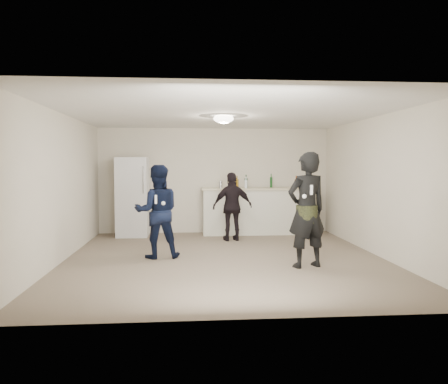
{
  "coord_description": "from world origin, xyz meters",
  "views": [
    {
      "loc": [
        -0.63,
        -7.48,
        1.63
      ],
      "look_at": [
        0.0,
        0.2,
        1.15
      ],
      "focal_mm": 35.0,
      "sensor_mm": 36.0,
      "label": 1
    }
  ],
  "objects": [
    {
      "name": "ceiling_dome",
      "position": [
        0.0,
        0.3,
        2.45
      ],
      "size": [
        0.36,
        0.36,
        0.16
      ],
      "primitive_type": "ellipsoid",
      "color": "white",
      "rests_on": "ceiling"
    },
    {
      "name": "wall_left",
      "position": [
        -2.75,
        0.0,
        1.25
      ],
      "size": [
        0.0,
        6.0,
        6.0
      ],
      "primitive_type": "plane",
      "rotation": [
        1.57,
        0.0,
        1.57
      ],
      "color": "beige",
      "rests_on": "floor"
    },
    {
      "name": "remote_woman",
      "position": [
        1.24,
        -0.98,
        1.25
      ],
      "size": [
        0.04,
        0.04,
        0.15
      ],
      "primitive_type": "cube",
      "color": "silver",
      "rests_on": "woman"
    },
    {
      "name": "counter_top",
      "position": [
        1.01,
        2.67,
        1.07
      ],
      "size": [
        2.68,
        0.64,
        0.04
      ],
      "primitive_type": "cube",
      "color": "beige",
      "rests_on": "counter"
    },
    {
      "name": "woman",
      "position": [
        1.24,
        -0.73,
        0.92
      ],
      "size": [
        0.77,
        0.62,
        1.83
      ],
      "primitive_type": "imported",
      "rotation": [
        0.0,
        0.0,
        3.45
      ],
      "color": "black",
      "rests_on": "floor"
    },
    {
      "name": "wall_back",
      "position": [
        0.0,
        3.0,
        1.25
      ],
      "size": [
        6.0,
        0.0,
        6.0
      ],
      "primitive_type": "plane",
      "rotation": [
        1.57,
        0.0,
        0.0
      ],
      "color": "beige",
      "rests_on": "floor"
    },
    {
      "name": "floor",
      "position": [
        0.0,
        0.0,
        0.0
      ],
      "size": [
        6.0,
        6.0,
        0.0
      ],
      "primitive_type": "plane",
      "color": "#6B5B4C",
      "rests_on": "ground"
    },
    {
      "name": "man",
      "position": [
        -1.17,
        0.18,
        0.82
      ],
      "size": [
        0.86,
        0.71,
        1.63
      ],
      "primitive_type": "imported",
      "rotation": [
        0.0,
        0.0,
        3.26
      ],
      "color": "#0D1839",
      "rests_on": "floor"
    },
    {
      "name": "remote_man",
      "position": [
        -1.17,
        -0.1,
        1.05
      ],
      "size": [
        0.04,
        0.04,
        0.15
      ],
      "primitive_type": "cube",
      "color": "white",
      "rests_on": "man"
    },
    {
      "name": "spectator",
      "position": [
        0.31,
        1.8,
        0.74
      ],
      "size": [
        0.9,
        0.48,
        1.47
      ],
      "primitive_type": "imported",
      "rotation": [
        0.0,
        0.0,
        3.29
      ],
      "color": "black",
      "rests_on": "floor"
    },
    {
      "name": "bottle_cluster",
      "position": [
        1.01,
        2.6,
        1.2
      ],
      "size": [
        1.45,
        0.37,
        0.25
      ],
      "color": "#8F6514",
      "rests_on": "counter_top"
    },
    {
      "name": "camo_shorts",
      "position": [
        1.24,
        -0.73,
        0.85
      ],
      "size": [
        0.34,
        0.34,
        0.28
      ],
      "primitive_type": "cylinder",
      "color": "#33391A",
      "rests_on": "woman"
    },
    {
      "name": "nunchuk_man",
      "position": [
        -1.05,
        -0.07,
        0.98
      ],
      "size": [
        0.07,
        0.07,
        0.07
      ],
      "primitive_type": "sphere",
      "color": "silver",
      "rests_on": "man"
    },
    {
      "name": "wall_right",
      "position": [
        2.75,
        0.0,
        1.25
      ],
      "size": [
        0.0,
        6.0,
        6.0
      ],
      "primitive_type": "plane",
      "rotation": [
        1.57,
        0.0,
        -1.57
      ],
      "color": "beige",
      "rests_on": "floor"
    },
    {
      "name": "fridge",
      "position": [
        -1.9,
        2.6,
        0.9
      ],
      "size": [
        0.7,
        0.7,
        1.8
      ],
      "primitive_type": "cube",
      "color": "white",
      "rests_on": "floor"
    },
    {
      "name": "wall_front",
      "position": [
        0.0,
        -3.0,
        1.25
      ],
      "size": [
        6.0,
        0.0,
        6.0
      ],
      "primitive_type": "plane",
      "rotation": [
        -1.57,
        0.0,
        0.0
      ],
      "color": "beige",
      "rests_on": "floor"
    },
    {
      "name": "fridge_handle",
      "position": [
        -1.62,
        2.23,
        1.3
      ],
      "size": [
        0.02,
        0.02,
        0.6
      ],
      "primitive_type": "cylinder",
      "color": "#BBBBBF",
      "rests_on": "fridge"
    },
    {
      "name": "nunchuk_woman",
      "position": [
        1.14,
        -0.95,
        1.15
      ],
      "size": [
        0.07,
        0.07,
        0.07
      ],
      "primitive_type": "sphere",
      "color": "white",
      "rests_on": "woman"
    },
    {
      "name": "ceiling",
      "position": [
        0.0,
        0.0,
        2.5
      ],
      "size": [
        6.0,
        6.0,
        0.0
      ],
      "primitive_type": "plane",
      "rotation": [
        3.14,
        0.0,
        0.0
      ],
      "color": "silver",
      "rests_on": "wall_back"
    },
    {
      "name": "counter",
      "position": [
        1.01,
        2.67,
        0.53
      ],
      "size": [
        2.6,
        0.56,
        1.05
      ],
      "primitive_type": "cube",
      "color": "silver",
      "rests_on": "floor"
    },
    {
      "name": "shaker",
      "position": [
        0.12,
        2.56,
        1.18
      ],
      "size": [
        0.08,
        0.08,
        0.17
      ],
      "primitive_type": "cylinder",
      "color": "#AFAEB3",
      "rests_on": "counter_top"
    }
  ]
}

